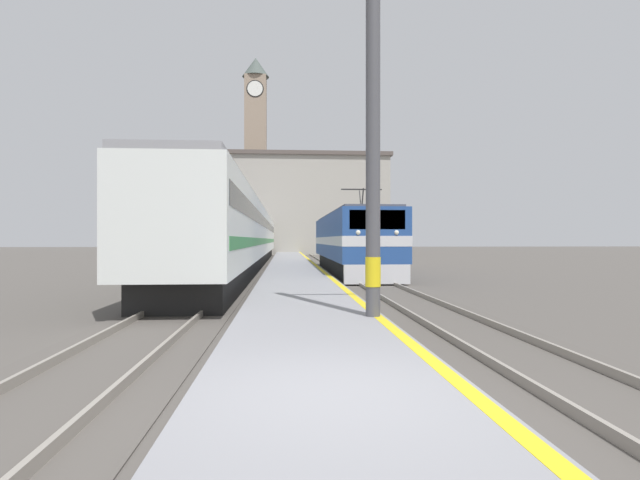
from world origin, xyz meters
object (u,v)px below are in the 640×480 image
passenger_train (246,235)px  catenary_mast (376,109)px  clock_tower (256,150)px  locomotive_train (350,242)px

passenger_train → catenary_mast: size_ratio=5.79×
passenger_train → catenary_mast: bearing=-80.1°
passenger_train → clock_tower: size_ratio=1.67×
locomotive_train → clock_tower: clock_tower is taller
locomotive_train → catenary_mast: 19.09m
locomotive_train → clock_tower: (-8.22, 47.76, 13.78)m
locomotive_train → clock_tower: size_ratio=0.58×
passenger_train → clock_tower: 42.37m
locomotive_train → passenger_train: (-6.58, 7.57, 0.47)m
locomotive_train → catenary_mast: size_ratio=2.01×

